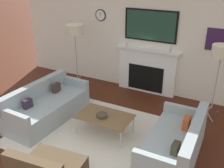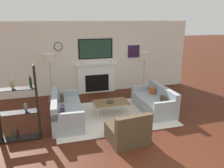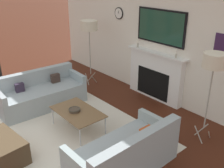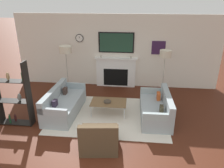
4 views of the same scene
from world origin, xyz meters
name	(u,v)px [view 3 (image 3 of 4)]	position (x,y,z in m)	size (l,w,h in m)	color
fireplace_wall	(160,47)	(0.00, 5.12, 1.23)	(7.58, 0.28, 2.70)	silver
area_rug	(75,131)	(0.00, 2.78, 0.01)	(3.35, 2.37, 0.01)	beige
couch_left	(41,94)	(-1.37, 2.78, 0.28)	(0.88, 1.90, 0.76)	#949FA3
couch_right	(125,155)	(1.37, 2.78, 0.27)	(0.82, 1.70, 0.76)	#949FA3
coffee_table	(78,112)	(-0.02, 2.87, 0.37)	(1.04, 0.64, 0.39)	brown
decorative_bowl	(74,110)	(-0.06, 2.82, 0.42)	(0.22, 0.22, 0.06)	#43362A
floor_lamp_left	(89,26)	(-1.70, 4.40, 1.54)	(0.43, 0.43, 1.69)	#9E998E
floor_lamp_right	(215,62)	(1.70, 4.40, 1.47)	(0.38, 0.38, 1.62)	#9E998E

